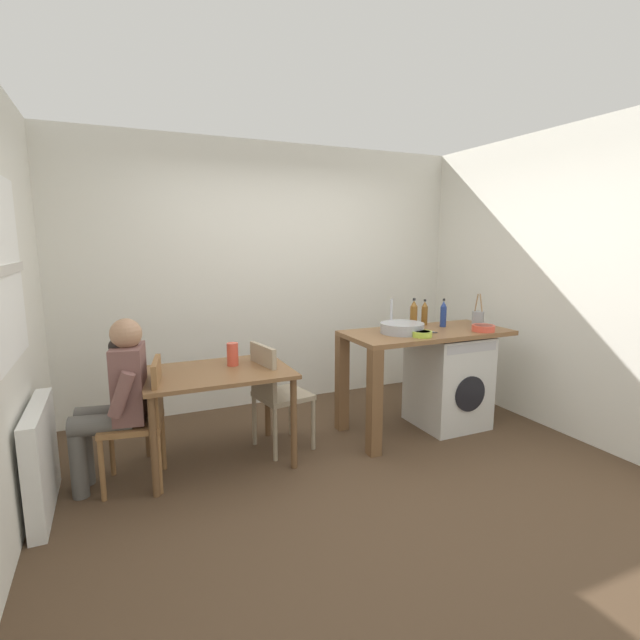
# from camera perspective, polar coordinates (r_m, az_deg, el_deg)

# --- Properties ---
(ground_plane) EXTENTS (5.46, 5.46, 0.00)m
(ground_plane) POSITION_cam_1_polar(r_m,az_deg,el_deg) (3.73, 3.20, -17.74)
(ground_plane) COLOR #4C3826
(wall_back) EXTENTS (4.60, 0.10, 2.70)m
(wall_back) POSITION_cam_1_polar(r_m,az_deg,el_deg) (4.95, -5.93, 5.35)
(wall_back) COLOR silver
(wall_back) RESTS_ON ground_plane
(wall_counter_side) EXTENTS (0.10, 3.80, 2.70)m
(wall_counter_side) POSITION_cam_1_polar(r_m,az_deg,el_deg) (4.72, 27.38, 4.12)
(wall_counter_side) COLOR silver
(wall_counter_side) RESTS_ON ground_plane
(radiator) EXTENTS (0.10, 0.80, 0.70)m
(radiator) POSITION_cam_1_polar(r_m,az_deg,el_deg) (3.56, -30.93, -14.37)
(radiator) COLOR white
(radiator) RESTS_ON ground_plane
(dining_table) EXTENTS (1.10, 0.76, 0.74)m
(dining_table) POSITION_cam_1_polar(r_m,az_deg,el_deg) (3.69, -12.47, -7.50)
(dining_table) COLOR brown
(dining_table) RESTS_ON ground_plane
(chair_person_seat) EXTENTS (0.46, 0.46, 0.90)m
(chair_person_seat) POSITION_cam_1_polar(r_m,az_deg,el_deg) (3.56, -20.81, -10.82)
(chair_person_seat) COLOR olive
(chair_person_seat) RESTS_ON ground_plane
(chair_opposite) EXTENTS (0.47, 0.47, 0.90)m
(chair_opposite) POSITION_cam_1_polar(r_m,az_deg,el_deg) (3.87, -5.50, -8.57)
(chair_opposite) COLOR gray
(chair_opposite) RESTS_ON ground_plane
(seated_person) EXTENTS (0.53, 0.53, 1.20)m
(seated_person) POSITION_cam_1_polar(r_m,az_deg,el_deg) (3.54, -23.59, -8.37)
(seated_person) COLOR #595651
(seated_person) RESTS_ON ground_plane
(kitchen_counter) EXTENTS (1.50, 0.68, 0.92)m
(kitchen_counter) POSITION_cam_1_polar(r_m,az_deg,el_deg) (4.20, 10.51, -3.64)
(kitchen_counter) COLOR brown
(kitchen_counter) RESTS_ON ground_plane
(washing_machine) EXTENTS (0.60, 0.61, 0.86)m
(washing_machine) POSITION_cam_1_polar(r_m,az_deg,el_deg) (4.56, 15.36, -7.08)
(washing_machine) COLOR silver
(washing_machine) RESTS_ON ground_plane
(sink_basin) EXTENTS (0.38, 0.38, 0.09)m
(sink_basin) POSITION_cam_1_polar(r_m,az_deg,el_deg) (4.13, 10.00, -0.97)
(sink_basin) COLOR #9EA0A5
(sink_basin) RESTS_ON kitchen_counter
(tap) EXTENTS (0.02, 0.02, 0.28)m
(tap) POSITION_cam_1_polar(r_m,az_deg,el_deg) (4.27, 8.70, 0.69)
(tap) COLOR #B2B2B7
(tap) RESTS_ON kitchen_counter
(bottle_tall_green) EXTENTS (0.07, 0.07, 0.27)m
(bottle_tall_green) POSITION_cam_1_polar(r_m,az_deg,el_deg) (4.46, 11.38, 0.76)
(bottle_tall_green) COLOR brown
(bottle_tall_green) RESTS_ON kitchen_counter
(bottle_squat_brown) EXTENTS (0.06, 0.06, 0.25)m
(bottle_squat_brown) POSITION_cam_1_polar(r_m,az_deg,el_deg) (4.57, 12.65, 0.80)
(bottle_squat_brown) COLOR brown
(bottle_squat_brown) RESTS_ON kitchen_counter
(bottle_clear_small) EXTENTS (0.06, 0.06, 0.27)m
(bottle_clear_small) POSITION_cam_1_polar(r_m,az_deg,el_deg) (4.51, 14.84, 0.71)
(bottle_clear_small) COLOR navy
(bottle_clear_small) RESTS_ON kitchen_counter
(mixing_bowl) EXTENTS (0.17, 0.17, 0.05)m
(mixing_bowl) POSITION_cam_1_polar(r_m,az_deg,el_deg) (4.01, 12.33, -1.63)
(mixing_bowl) COLOR #A8C63D
(mixing_bowl) RESTS_ON kitchen_counter
(utensil_crock) EXTENTS (0.11, 0.11, 0.30)m
(utensil_crock) POSITION_cam_1_polar(r_m,az_deg,el_deg) (4.72, 18.73, 0.27)
(utensil_crock) COLOR gray
(utensil_crock) RESTS_ON kitchen_counter
(colander) EXTENTS (0.20, 0.20, 0.06)m
(colander) POSITION_cam_1_polar(r_m,az_deg,el_deg) (4.41, 19.33, -0.90)
(colander) COLOR #D84C38
(colander) RESTS_ON kitchen_counter
(vase) EXTENTS (0.09, 0.09, 0.18)m
(vase) POSITION_cam_1_polar(r_m,az_deg,el_deg) (3.76, -10.63, -4.13)
(vase) COLOR #D84C38
(vase) RESTS_ON dining_table
(scissors) EXTENTS (0.15, 0.06, 0.01)m
(scissors) POSITION_cam_1_polar(r_m,az_deg,el_deg) (4.18, 13.17, -1.52)
(scissors) COLOR #B2B2B7
(scissors) RESTS_ON kitchen_counter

